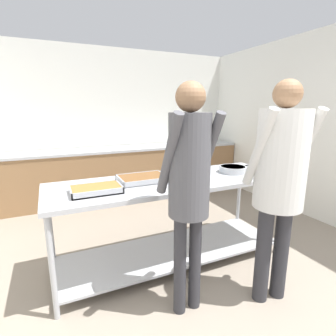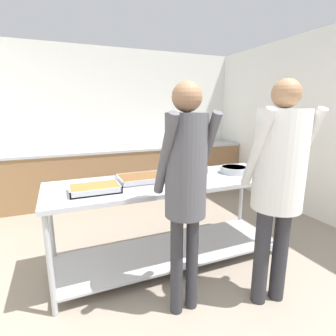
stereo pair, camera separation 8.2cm
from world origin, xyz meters
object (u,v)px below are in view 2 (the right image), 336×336
at_px(serving_tray_vegetables, 95,189).
at_px(serving_tray_roast, 142,179).
at_px(sauce_pan, 234,169).
at_px(guest_serving_right, 186,176).
at_px(guest_serving_left, 279,173).
at_px(broccoli_bowl, 198,169).
at_px(plate_stack, 188,180).

bearing_deg(serving_tray_vegetables, serving_tray_roast, 19.09).
xyz_separation_m(sauce_pan, guest_serving_right, (-0.93, -0.67, 0.19)).
bearing_deg(serving_tray_roast, guest_serving_left, -48.82).
relative_size(serving_tray_vegetables, guest_serving_right, 0.24).
bearing_deg(guest_serving_right, serving_tray_roast, 97.63).
xyz_separation_m(broccoli_bowl, sauce_pan, (0.37, -0.15, -0.00)).
bearing_deg(sauce_pan, serving_tray_roast, 176.04).
distance_m(broccoli_bowl, sauce_pan, 0.40).
bearing_deg(serving_tray_vegetables, broccoli_bowl, 12.22).
height_order(serving_tray_vegetables, guest_serving_left, guest_serving_left).
xyz_separation_m(plate_stack, guest_serving_left, (0.41, -0.72, 0.19)).
bearing_deg(plate_stack, guest_serving_right, -118.55).
distance_m(serving_tray_vegetables, plate_stack, 0.87).
relative_size(serving_tray_roast, guest_serving_right, 0.26).
height_order(serving_tray_vegetables, guest_serving_right, guest_serving_right).
distance_m(serving_tray_roast, broccoli_bowl, 0.67).
bearing_deg(sauce_pan, guest_serving_right, -144.28).
bearing_deg(plate_stack, guest_serving_left, -60.21).
xyz_separation_m(sauce_pan, guest_serving_left, (-0.23, -0.85, 0.18)).
xyz_separation_m(plate_stack, broccoli_bowl, (0.27, 0.29, 0.02)).
relative_size(guest_serving_left, guest_serving_right, 1.02).
xyz_separation_m(serving_tray_roast, guest_serving_left, (0.80, -0.92, 0.19)).
relative_size(sauce_pan, guest_serving_left, 0.25).
height_order(serving_tray_roast, plate_stack, serving_tray_roast).
relative_size(plate_stack, broccoli_bowl, 1.17).
relative_size(plate_stack, guest_serving_left, 0.14).
distance_m(plate_stack, guest_serving_right, 0.65).
height_order(serving_tray_roast, sauce_pan, sauce_pan).
bearing_deg(guest_serving_right, serving_tray_vegetables, 134.82).
bearing_deg(broccoli_bowl, plate_stack, -133.84).
xyz_separation_m(guest_serving_left, guest_serving_right, (-0.70, 0.18, 0.01)).
xyz_separation_m(serving_tray_vegetables, broccoli_bowl, (1.14, 0.25, 0.01)).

